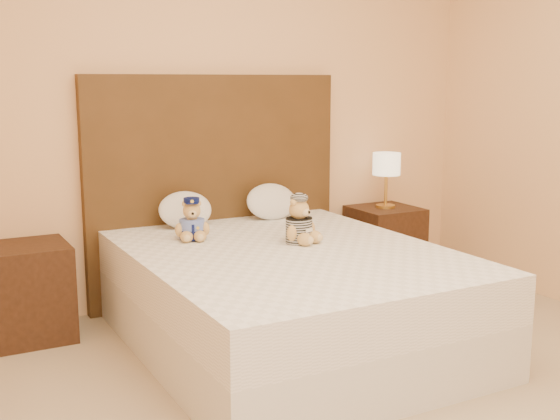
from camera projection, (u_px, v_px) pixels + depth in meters
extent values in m
cube|color=#F3BB84|center=(211.00, 98.00, 4.60)|extent=(4.00, 0.04, 2.70)
cube|color=white|center=(288.00, 320.00, 3.91)|extent=(1.60, 2.00, 0.30)
cube|color=white|center=(288.00, 272.00, 3.86)|extent=(1.60, 2.00, 0.25)
cube|color=#4E3117|center=(215.00, 189.00, 4.67)|extent=(1.75, 0.08, 1.50)
cube|color=#3D2113|center=(29.00, 292.00, 4.00)|extent=(0.45, 0.45, 0.55)
cube|color=#3D2113|center=(384.00, 244.00, 5.16)|extent=(0.45, 0.45, 0.55)
cylinder|color=gold|center=(385.00, 206.00, 5.11)|extent=(0.14, 0.14, 0.02)
cylinder|color=gold|center=(386.00, 189.00, 5.08)|extent=(0.02, 0.02, 0.26)
cylinder|color=#FAEEC4|center=(387.00, 164.00, 5.05)|extent=(0.20, 0.20, 0.16)
ellipsoid|color=white|center=(185.00, 208.00, 4.40)|extent=(0.35, 0.23, 0.25)
ellipsoid|color=white|center=(271.00, 200.00, 4.68)|extent=(0.36, 0.23, 0.25)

